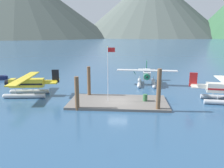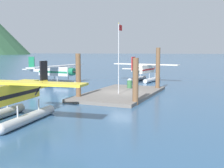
{
  "view_description": "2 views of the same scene",
  "coord_description": "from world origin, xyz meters",
  "px_view_note": "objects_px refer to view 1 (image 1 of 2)",
  "views": [
    {
      "loc": [
        1.43,
        -28.26,
        8.91
      ],
      "look_at": [
        -0.99,
        2.59,
        1.97
      ],
      "focal_mm": 36.29,
      "sensor_mm": 36.0,
      "label": 1
    },
    {
      "loc": [
        -27.26,
        -10.38,
        4.55
      ],
      "look_at": [
        -0.33,
        0.94,
        1.15
      ],
      "focal_mm": 44.68,
      "sensor_mm": 36.0,
      "label": 2
    }
  ],
  "objects_px": {
    "fuel_drum": "(145,98)",
    "seaplane_silver_bow_right": "(147,76)",
    "flagpole": "(109,68)",
    "seaplane_yellow_port_fwd": "(27,85)"
  },
  "relations": [
    {
      "from": "flagpole",
      "to": "seaplane_silver_bow_right",
      "type": "xyz_separation_m",
      "value": [
        5.65,
        11.41,
        -3.05
      ]
    },
    {
      "from": "fuel_drum",
      "to": "seaplane_silver_bow_right",
      "type": "height_order",
      "value": "seaplane_silver_bow_right"
    },
    {
      "from": "flagpole",
      "to": "seaplane_silver_bow_right",
      "type": "distance_m",
      "value": 13.09
    },
    {
      "from": "seaplane_yellow_port_fwd",
      "to": "fuel_drum",
      "type": "bearing_deg",
      "value": -7.54
    },
    {
      "from": "seaplane_yellow_port_fwd",
      "to": "flagpole",
      "type": "bearing_deg",
      "value": -12.69
    },
    {
      "from": "flagpole",
      "to": "seaplane_yellow_port_fwd",
      "type": "distance_m",
      "value": 12.84
    },
    {
      "from": "seaplane_yellow_port_fwd",
      "to": "seaplane_silver_bow_right",
      "type": "bearing_deg",
      "value": 25.94
    },
    {
      "from": "seaplane_silver_bow_right",
      "to": "seaplane_yellow_port_fwd",
      "type": "bearing_deg",
      "value": -154.06
    },
    {
      "from": "flagpole",
      "to": "fuel_drum",
      "type": "height_order",
      "value": "flagpole"
    },
    {
      "from": "flagpole",
      "to": "seaplane_silver_bow_right",
      "type": "bearing_deg",
      "value": 63.64
    }
  ]
}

